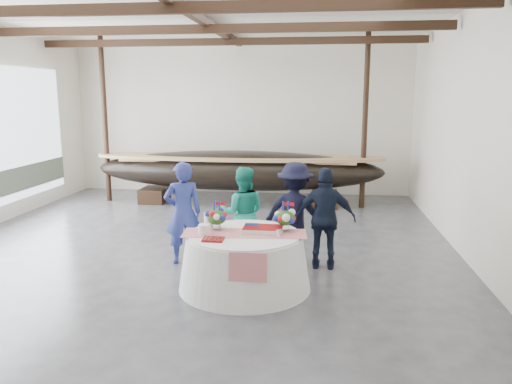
# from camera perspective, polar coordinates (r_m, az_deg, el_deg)

# --- Properties ---
(floor) EXTENTS (10.00, 12.00, 0.01)m
(floor) POSITION_cam_1_polar(r_m,az_deg,el_deg) (9.64, -7.25, -6.78)
(floor) COLOR #3D3D42
(floor) RESTS_ON ground
(wall_back) EXTENTS (10.00, 0.02, 4.50)m
(wall_back) POSITION_cam_1_polar(r_m,az_deg,el_deg) (15.07, -1.76, 8.44)
(wall_back) COLOR silver
(wall_back) RESTS_ON ground
(wall_right) EXTENTS (0.02, 12.00, 4.50)m
(wall_right) POSITION_cam_1_polar(r_m,az_deg,el_deg) (9.29, 23.96, 5.87)
(wall_right) COLOR silver
(wall_right) RESTS_ON ground
(ceiling) EXTENTS (10.00, 12.00, 0.01)m
(ceiling) POSITION_cam_1_polar(r_m,az_deg,el_deg) (9.31, -7.96, 20.62)
(ceiling) COLOR white
(ceiling) RESTS_ON wall_back
(pavilion_structure) EXTENTS (9.80, 11.76, 4.50)m
(pavilion_structure) POSITION_cam_1_polar(r_m,az_deg,el_deg) (9.96, -6.71, 17.13)
(pavilion_structure) COLOR black
(pavilion_structure) RESTS_ON ground
(longboat_display) EXTENTS (7.81, 1.56, 1.46)m
(longboat_display) POSITION_cam_1_polar(r_m,az_deg,el_deg) (13.48, -2.13, 2.51)
(longboat_display) COLOR black
(longboat_display) RESTS_ON ground
(banquet_table) EXTENTS (2.03, 2.03, 0.87)m
(banquet_table) POSITION_cam_1_polar(r_m,az_deg,el_deg) (7.73, -1.31, -7.85)
(banquet_table) COLOR white
(banquet_table) RESTS_ON ground
(tabletop_items) EXTENTS (1.91, 0.95, 0.40)m
(tabletop_items) POSITION_cam_1_polar(r_m,az_deg,el_deg) (7.70, -1.04, -3.40)
(tabletop_items) COLOR red
(tabletop_items) RESTS_ON banquet_table
(guest_woman_blue) EXTENTS (0.78, 0.66, 1.81)m
(guest_woman_blue) POSITION_cam_1_polar(r_m,az_deg,el_deg) (8.83, -8.33, -2.36)
(guest_woman_blue) COLOR navy
(guest_woman_blue) RESTS_ON ground
(guest_woman_teal) EXTENTS (0.88, 0.72, 1.68)m
(guest_woman_teal) POSITION_cam_1_polar(r_m,az_deg,el_deg) (8.99, -1.53, -2.42)
(guest_woman_teal) COLOR #1B9078
(guest_woman_teal) RESTS_ON ground
(guest_man_left) EXTENTS (1.29, 0.94, 1.79)m
(guest_man_left) POSITION_cam_1_polar(r_m,az_deg,el_deg) (8.81, 4.48, -2.38)
(guest_man_left) COLOR black
(guest_man_left) RESTS_ON ground
(guest_man_right) EXTENTS (1.03, 0.45, 1.75)m
(guest_man_right) POSITION_cam_1_polar(r_m,az_deg,el_deg) (8.54, 7.93, -3.03)
(guest_man_right) COLOR black
(guest_man_right) RESTS_ON ground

